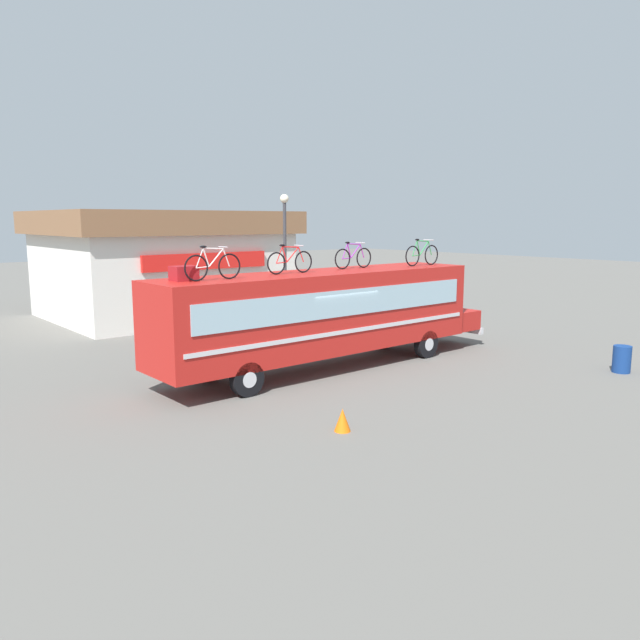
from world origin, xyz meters
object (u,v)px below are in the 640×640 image
Objects in this scene: traffic_cone at (342,420)px; street_lamp at (285,245)px; luggage_bag_1 at (184,273)px; trash_bin at (622,359)px; rooftop_bicycle_1 at (213,266)px; rooftop_bicycle_2 at (290,261)px; bus at (326,312)px; rooftop_bicycle_4 at (422,254)px; rooftop_bicycle_3 at (353,257)px.

street_lamp is at bearing 58.44° from traffic_cone.
luggage_bag_1 is 0.76× the size of trash_bin.
trash_bin is (10.72, -6.02, -3.03)m from rooftop_bicycle_1.
traffic_cone is (0.56, -4.46, -3.19)m from rooftop_bicycle_1.
bus is at bearing -4.08° from rooftop_bicycle_2.
luggage_bag_1 is 0.38× the size of rooftop_bicycle_1.
luggage_bag_1 is at bearing 149.45° from rooftop_bicycle_1.
rooftop_bicycle_2 reaches higher than luggage_bag_1.
rooftop_bicycle_4 is at bearing -3.89° from bus.
bus is 7.56× the size of rooftop_bicycle_2.
trash_bin reaches higher than traffic_cone.
rooftop_bicycle_3 is (1.42, 0.30, 1.63)m from bus.
rooftop_bicycle_4 is 2.05× the size of trash_bin.
luggage_bag_1 is 5.82m from traffic_cone.
rooftop_bicycle_3 is (6.19, 0.15, 0.17)m from luggage_bag_1.
trash_bin is at bearing -75.87° from street_lamp.
street_lamp is (4.70, 6.49, 0.16)m from rooftop_bicycle_2.
rooftop_bicycle_4 reaches higher than rooftop_bicycle_3.
rooftop_bicycle_4 is at bearing -83.56° from street_lamp.
rooftop_bicycle_3 reaches higher than traffic_cone.
rooftop_bicycle_3 is at bearing 128.33° from trash_bin.
rooftop_bicycle_4 is at bearing -0.37° from rooftop_bicycle_1.
bus is at bearing -117.06° from street_lamp.
rooftop_bicycle_2 reaches higher than bus.
street_lamp is at bearing 54.11° from rooftop_bicycle_2.
rooftop_bicycle_1 reaches higher than trash_bin.
trash_bin is 1.61× the size of traffic_cone.
street_lamp is (3.36, 6.59, 1.79)m from bus.
traffic_cone is at bearing 171.26° from trash_bin.
rooftop_bicycle_1 reaches higher than rooftop_bicycle_3.
luggage_bag_1 reaches higher than traffic_cone.
luggage_bag_1 is 8.92m from rooftop_bicycle_4.
rooftop_bicycle_4 is (2.72, -0.58, 0.02)m from rooftop_bicycle_3.
rooftop_bicycle_1 is 5.51m from traffic_cone.
rooftop_bicycle_2 is at bearing -0.99° from luggage_bag_1.
street_lamp reaches higher than trash_bin.
rooftop_bicycle_3 is (2.75, 0.21, 0.00)m from rooftop_bicycle_2.
traffic_cone is at bearing -114.97° from rooftop_bicycle_2.
rooftop_bicycle_3 is 0.28× the size of street_lamp.
rooftop_bicycle_1 is 2.03× the size of trash_bin.
rooftop_bicycle_2 is (2.79, 0.32, -0.02)m from rooftop_bicycle_1.
rooftop_bicycle_2 is 2.00× the size of trash_bin.
rooftop_bicycle_2 is 2.76m from rooftop_bicycle_3.
rooftop_bicycle_4 is at bearing -12.06° from rooftop_bicycle_3.
luggage_bag_1 is at bearing -141.66° from street_lamp.
rooftop_bicycle_4 is (8.91, -0.44, 0.19)m from luggage_bag_1.
street_lamp is (7.48, 6.82, 0.14)m from rooftop_bicycle_1.
luggage_bag_1 is 0.78m from rooftop_bicycle_1.
rooftop_bicycle_2 is 0.98× the size of rooftop_bicycle_4.
rooftop_bicycle_1 is at bearing -176.83° from bus.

